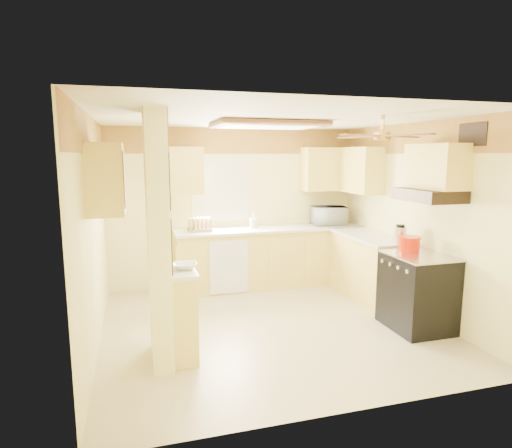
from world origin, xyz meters
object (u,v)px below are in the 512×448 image
object	(u,v)px
stove	(417,291)
kettle	(400,235)
dutch_oven	(409,244)
microwave	(329,216)
bowl	(185,266)

from	to	relation	value
stove	kettle	distance (m)	0.80
stove	kettle	xyz separation A→B (m)	(0.08, 0.52, 0.60)
stove	dutch_oven	size ratio (longest dim) A/B	3.38
microwave	kettle	distance (m)	1.66
microwave	dutch_oven	distance (m)	1.97
bowl	dutch_oven	xyz separation A→B (m)	(2.76, 0.19, 0.04)
microwave	kettle	xyz separation A→B (m)	(0.23, -1.65, -0.03)
bowl	microwave	bearing A→B (deg)	39.50
microwave	dutch_oven	world-z (taller)	microwave
microwave	bowl	bearing A→B (deg)	48.78
stove	kettle	world-z (taller)	kettle
stove	microwave	bearing A→B (deg)	93.93
stove	microwave	size ratio (longest dim) A/B	1.68
dutch_oven	kettle	world-z (taller)	kettle
stove	microwave	xyz separation A→B (m)	(-0.15, 2.17, 0.63)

